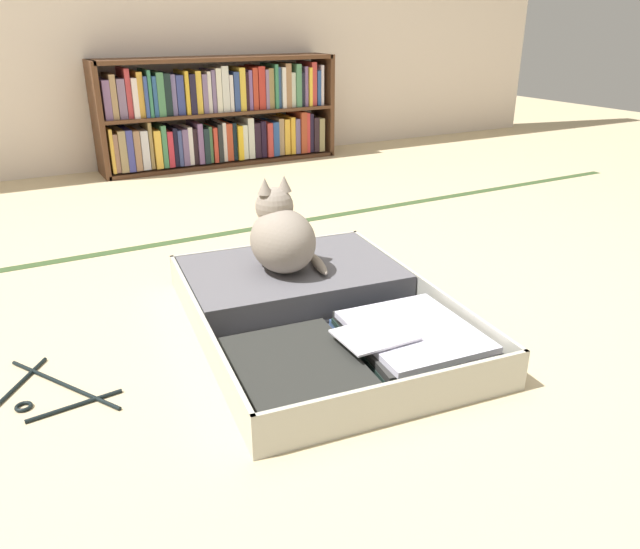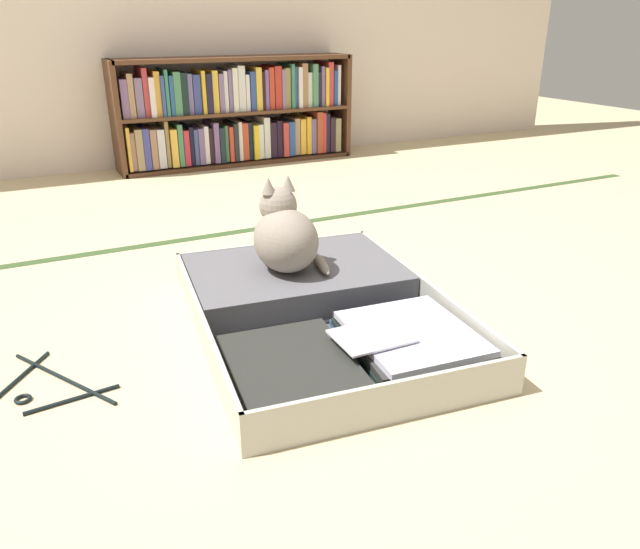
{
  "view_description": "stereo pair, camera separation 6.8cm",
  "coord_description": "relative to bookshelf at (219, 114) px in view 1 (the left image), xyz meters",
  "views": [
    {
      "loc": [
        -0.82,
        -1.47,
        0.85
      ],
      "look_at": [
        -0.06,
        -0.08,
        0.19
      ],
      "focal_mm": 33.98,
      "sensor_mm": 36.0,
      "label": 1
    },
    {
      "loc": [
        -0.76,
        -1.5,
        0.85
      ],
      "look_at": [
        -0.06,
        -0.08,
        0.19
      ],
      "focal_mm": 33.98,
      "sensor_mm": 36.0,
      "label": 2
    }
  ],
  "objects": [
    {
      "name": "open_suitcase",
      "position": [
        -0.53,
        -2.24,
        -0.26
      ],
      "size": [
        0.81,
        1.06,
        0.11
      ],
      "color": "beige",
      "rests_on": "ground_plane"
    },
    {
      "name": "ground_plane",
      "position": [
        -0.49,
        -2.24,
        -0.31
      ],
      "size": [
        10.0,
        10.0,
        0.0
      ],
      "primitive_type": "plane",
      "color": "#CBB58A"
    },
    {
      "name": "tatami_border",
      "position": [
        -0.49,
        -1.34,
        -0.31
      ],
      "size": [
        4.8,
        0.05,
        0.0
      ],
      "color": "#364E28",
      "rests_on": "ground_plane"
    },
    {
      "name": "bookshelf",
      "position": [
        0.0,
        0.0,
        0.0
      ],
      "size": [
        1.5,
        0.28,
        0.65
      ],
      "color": "#53321F",
      "rests_on": "ground_plane"
    },
    {
      "name": "clothes_hanger",
      "position": [
        -1.29,
        -2.28,
        -0.31
      ],
      "size": [
        0.28,
        0.36,
        0.01
      ],
      "color": "black",
      "rests_on": "ground_plane"
    },
    {
      "name": "black_cat",
      "position": [
        -0.55,
        -2.07,
        -0.09
      ],
      "size": [
        0.24,
        0.25,
        0.3
      ],
      "color": "gray",
      "rests_on": "open_suitcase"
    }
  ]
}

